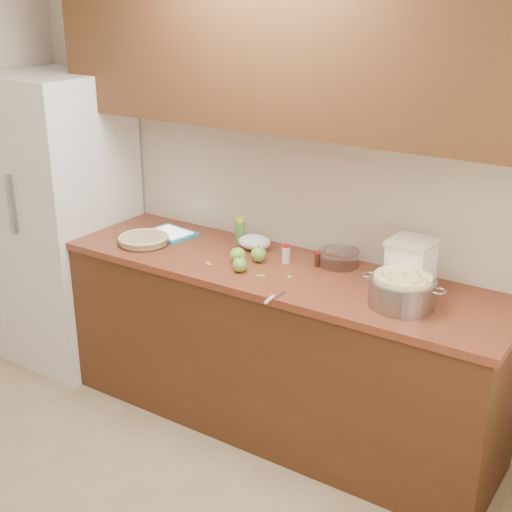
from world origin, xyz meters
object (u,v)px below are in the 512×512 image
Objects in this scene: pie at (143,240)px; colander at (402,291)px; flour_canister at (411,265)px; tablet at (170,233)px.

pie is 0.73× the size of colander.
flour_canister reaches higher than pie.
flour_canister is at bearing 102.24° from colander.
tablet is (-1.45, -0.02, -0.12)m from flour_canister.
pie is 1.52m from colander.
pie is at bearing -178.94° from colander.
colander is at bearing 2.53° from tablet.
colander reaches higher than tablet.
flour_canister is at bearing 9.80° from tablet.
flour_canister is at bearing 8.36° from pie.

